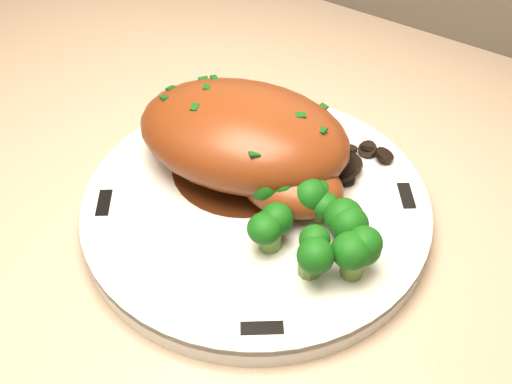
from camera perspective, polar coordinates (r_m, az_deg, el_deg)
The scene contains 10 objects.
counter at distance 1.16m, azimuth -16.79°, elevation -6.33°, with size 2.09×0.69×1.02m.
plate at distance 0.56m, azimuth 0.00°, elevation -1.45°, with size 0.30×0.30×0.02m, color silver.
rim_accent_0 at distance 0.57m, azimuth 13.21°, elevation -0.35°, with size 0.03×0.01×0.00m, color black.
rim_accent_1 at distance 0.65m, azimuth -0.38°, elevation 7.50°, with size 0.03×0.01×0.00m, color black.
rim_accent_2 at distance 0.57m, azimuth -13.35°, elevation -0.97°, with size 0.03×0.01×0.00m, color black.
rim_accent_3 at distance 0.47m, azimuth 0.54°, elevation -12.04°, with size 0.03×0.01×0.00m, color black.
gravy_pool at distance 0.59m, azimuth -1.09°, elevation 2.33°, with size 0.13×0.13×0.00m, color #361709.
chicken_breast at distance 0.56m, azimuth -0.65°, elevation 4.60°, with size 0.22×0.17×0.07m.
mushroom_pile at distance 0.59m, azimuth 6.75°, elevation 2.54°, with size 0.10×0.08×0.03m.
broccoli_florets at distance 0.51m, azimuth 5.11°, elevation -2.83°, with size 0.11×0.08×0.04m.
Camera 1 is at (0.73, 1.27, 1.32)m, focal length 45.00 mm.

